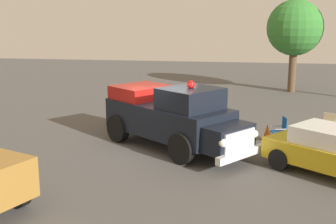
{
  "coord_description": "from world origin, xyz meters",
  "views": [
    {
      "loc": [
        -2.74,
        15.15,
        4.82
      ],
      "look_at": [
        -0.25,
        -0.4,
        1.3
      ],
      "focal_mm": 47.24,
      "sensor_mm": 36.0,
      "label": 1
    }
  ],
  "objects_px": {
    "spectator_seated": "(119,110)",
    "traffic_cone": "(267,132)",
    "lawn_chair_near_truck": "(118,111)",
    "vintage_fire_truck": "(172,116)",
    "lawn_chair_spare": "(328,124)",
    "lawn_chair_by_car": "(281,128)",
    "oak_tree_right": "(295,28)"
  },
  "relations": [
    {
      "from": "vintage_fire_truck",
      "to": "traffic_cone",
      "type": "height_order",
      "value": "vintage_fire_truck"
    },
    {
      "from": "lawn_chair_near_truck",
      "to": "oak_tree_right",
      "type": "xyz_separation_m",
      "value": [
        -8.52,
        -9.87,
        3.35
      ]
    },
    {
      "from": "traffic_cone",
      "to": "lawn_chair_by_car",
      "type": "bearing_deg",
      "value": 137.76
    },
    {
      "from": "lawn_chair_near_truck",
      "to": "traffic_cone",
      "type": "height_order",
      "value": "lawn_chair_near_truck"
    },
    {
      "from": "lawn_chair_spare",
      "to": "vintage_fire_truck",
      "type": "bearing_deg",
      "value": 19.5
    },
    {
      "from": "spectator_seated",
      "to": "traffic_cone",
      "type": "bearing_deg",
      "value": 168.03
    },
    {
      "from": "lawn_chair_near_truck",
      "to": "lawn_chair_spare",
      "type": "height_order",
      "value": "same"
    },
    {
      "from": "traffic_cone",
      "to": "oak_tree_right",
      "type": "bearing_deg",
      "value": -100.68
    },
    {
      "from": "lawn_chair_by_car",
      "to": "lawn_chair_spare",
      "type": "xyz_separation_m",
      "value": [
        -1.87,
        -0.9,
        0.0
      ]
    },
    {
      "from": "lawn_chair_spare",
      "to": "oak_tree_right",
      "type": "bearing_deg",
      "value": -88.84
    },
    {
      "from": "lawn_chair_near_truck",
      "to": "lawn_chair_by_car",
      "type": "bearing_deg",
      "value": 164.65
    },
    {
      "from": "traffic_cone",
      "to": "vintage_fire_truck",
      "type": "bearing_deg",
      "value": 24.77
    },
    {
      "from": "lawn_chair_by_car",
      "to": "lawn_chair_spare",
      "type": "distance_m",
      "value": 2.07
    },
    {
      "from": "lawn_chair_by_car",
      "to": "oak_tree_right",
      "type": "bearing_deg",
      "value": -97.98
    },
    {
      "from": "lawn_chair_spare",
      "to": "spectator_seated",
      "type": "bearing_deg",
      "value": -5.8
    },
    {
      "from": "lawn_chair_near_truck",
      "to": "spectator_seated",
      "type": "xyz_separation_m",
      "value": [
        -0.08,
        0.11,
        0.11
      ]
    },
    {
      "from": "vintage_fire_truck",
      "to": "lawn_chair_near_truck",
      "type": "distance_m",
      "value": 4.25
    },
    {
      "from": "oak_tree_right",
      "to": "spectator_seated",
      "type": "bearing_deg",
      "value": 49.76
    },
    {
      "from": "vintage_fire_truck",
      "to": "traffic_cone",
      "type": "distance_m",
      "value": 3.96
    },
    {
      "from": "traffic_cone",
      "to": "spectator_seated",
      "type": "bearing_deg",
      "value": -11.97
    },
    {
      "from": "lawn_chair_spare",
      "to": "spectator_seated",
      "type": "xyz_separation_m",
      "value": [
        8.66,
        -0.88,
        0.11
      ]
    },
    {
      "from": "lawn_chair_by_car",
      "to": "traffic_cone",
      "type": "height_order",
      "value": "lawn_chair_by_car"
    },
    {
      "from": "lawn_chair_spare",
      "to": "traffic_cone",
      "type": "xyz_separation_m",
      "value": [
        2.36,
        0.46,
        -0.28
      ]
    },
    {
      "from": "oak_tree_right",
      "to": "traffic_cone",
      "type": "relative_size",
      "value": 8.95
    },
    {
      "from": "vintage_fire_truck",
      "to": "oak_tree_right",
      "type": "xyz_separation_m",
      "value": [
        -5.64,
        -12.93,
        2.74
      ]
    },
    {
      "from": "lawn_chair_near_truck",
      "to": "spectator_seated",
      "type": "height_order",
      "value": "spectator_seated"
    },
    {
      "from": "spectator_seated",
      "to": "lawn_chair_spare",
      "type": "bearing_deg",
      "value": 174.2
    },
    {
      "from": "lawn_chair_spare",
      "to": "spectator_seated",
      "type": "distance_m",
      "value": 8.71
    },
    {
      "from": "vintage_fire_truck",
      "to": "lawn_chair_near_truck",
      "type": "bearing_deg",
      "value": -46.69
    },
    {
      "from": "lawn_chair_near_truck",
      "to": "traffic_cone",
      "type": "xyz_separation_m",
      "value": [
        -6.39,
        1.44,
        -0.28
      ]
    },
    {
      "from": "vintage_fire_truck",
      "to": "traffic_cone",
      "type": "xyz_separation_m",
      "value": [
        -3.5,
        -1.62,
        -0.89
      ]
    },
    {
      "from": "spectator_seated",
      "to": "traffic_cone",
      "type": "distance_m",
      "value": 6.46
    }
  ]
}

